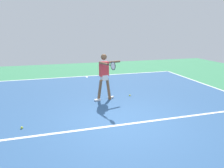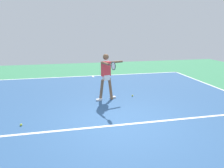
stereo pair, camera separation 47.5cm
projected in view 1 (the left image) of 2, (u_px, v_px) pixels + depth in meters
The scene contains 8 objects.
ground_plane at pixel (122, 122), 6.26m from camera, with size 23.25×23.25×0.00m, color #388456.
court_surface at pixel (122, 122), 6.26m from camera, with size 10.97×13.25×0.00m, color #2D5484.
court_line_baseline_near at pixel (86, 76), 12.37m from camera, with size 10.97×0.10×0.01m, color white.
court_line_service at pixel (124, 124), 6.08m from camera, with size 8.23×0.10×0.01m, color white.
court_line_centre_mark at pixel (87, 77), 12.18m from camera, with size 0.10×0.30×0.01m, color white.
tennis_player at pixel (105, 74), 7.96m from camera, with size 1.13×1.30×1.81m.
tennis_ball_near_player at pixel (130, 95), 8.67m from camera, with size 0.07×0.07×0.07m, color yellow.
tennis_ball_far_corner at pixel (22, 128), 5.81m from camera, with size 0.07×0.07×0.07m, color #CCE033.
Camera 1 is at (1.90, 5.46, 2.67)m, focal length 33.58 mm.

